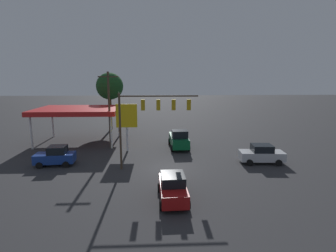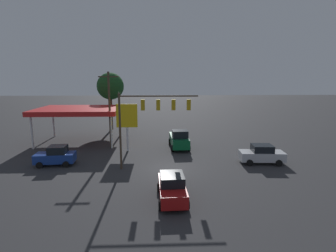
{
  "view_description": "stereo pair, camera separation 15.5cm",
  "coord_description": "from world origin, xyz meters",
  "px_view_note": "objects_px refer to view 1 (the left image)",
  "views": [
    {
      "loc": [
        1.19,
        24.11,
        8.76
      ],
      "look_at": [
        0.0,
        -2.0,
        3.8
      ],
      "focal_mm": 28.0,
      "sensor_mm": 36.0,
      "label": 1
    },
    {
      "loc": [
        1.03,
        24.12,
        8.76
      ],
      "look_at": [
        0.0,
        -2.0,
        3.8
      ],
      "focal_mm": 28.0,
      "sensor_mm": 36.0,
      "label": 2
    }
  ],
  "objects_px": {
    "traffic_signal_assembly": "(151,112)",
    "utility_pole": "(109,108)",
    "street_tree": "(110,86)",
    "sedan_waiting": "(262,154)",
    "hatchback_crossing": "(56,156)",
    "price_sign": "(127,118)",
    "pickup_parked": "(179,139)",
    "sedan_far": "(173,187)"
  },
  "relations": [
    {
      "from": "traffic_signal_assembly",
      "to": "utility_pole",
      "type": "relative_size",
      "value": 0.79
    },
    {
      "from": "sedan_far",
      "to": "street_tree",
      "type": "height_order",
      "value": "street_tree"
    },
    {
      "from": "utility_pole",
      "to": "hatchback_crossing",
      "type": "bearing_deg",
      "value": 55.23
    },
    {
      "from": "traffic_signal_assembly",
      "to": "price_sign",
      "type": "height_order",
      "value": "traffic_signal_assembly"
    },
    {
      "from": "utility_pole",
      "to": "pickup_parked",
      "type": "distance_m",
      "value": 9.32
    },
    {
      "from": "price_sign",
      "to": "pickup_parked",
      "type": "xyz_separation_m",
      "value": [
        -6.23,
        -0.97,
        -2.91
      ]
    },
    {
      "from": "price_sign",
      "to": "hatchback_crossing",
      "type": "bearing_deg",
      "value": 35.99
    },
    {
      "from": "utility_pole",
      "to": "price_sign",
      "type": "xyz_separation_m",
      "value": [
        -2.24,
        1.51,
        -0.93
      ]
    },
    {
      "from": "sedan_waiting",
      "to": "street_tree",
      "type": "distance_m",
      "value": 26.66
    },
    {
      "from": "pickup_parked",
      "to": "hatchback_crossing",
      "type": "xyz_separation_m",
      "value": [
        12.86,
        5.79,
        -0.16
      ]
    },
    {
      "from": "sedan_far",
      "to": "street_tree",
      "type": "relative_size",
      "value": 0.47
    },
    {
      "from": "traffic_signal_assembly",
      "to": "utility_pole",
      "type": "height_order",
      "value": "utility_pole"
    },
    {
      "from": "price_sign",
      "to": "sedan_waiting",
      "type": "distance_m",
      "value": 15.4
    },
    {
      "from": "sedan_far",
      "to": "street_tree",
      "type": "distance_m",
      "value": 28.2
    },
    {
      "from": "sedan_waiting",
      "to": "street_tree",
      "type": "relative_size",
      "value": 0.48
    },
    {
      "from": "hatchback_crossing",
      "to": "street_tree",
      "type": "bearing_deg",
      "value": -101.72
    },
    {
      "from": "street_tree",
      "to": "sedan_waiting",
      "type": "bearing_deg",
      "value": 134.96
    },
    {
      "from": "utility_pole",
      "to": "hatchback_crossing",
      "type": "distance_m",
      "value": 8.68
    },
    {
      "from": "traffic_signal_assembly",
      "to": "hatchback_crossing",
      "type": "bearing_deg",
      "value": -8.31
    },
    {
      "from": "price_sign",
      "to": "sedan_far",
      "type": "xyz_separation_m",
      "value": [
        -4.6,
        12.84,
        -3.07
      ]
    },
    {
      "from": "traffic_signal_assembly",
      "to": "sedan_waiting",
      "type": "bearing_deg",
      "value": -174.31
    },
    {
      "from": "sedan_far",
      "to": "hatchback_crossing",
      "type": "bearing_deg",
      "value": -127.42
    },
    {
      "from": "price_sign",
      "to": "hatchback_crossing",
      "type": "xyz_separation_m",
      "value": [
        6.63,
        4.81,
        -3.07
      ]
    },
    {
      "from": "hatchback_crossing",
      "to": "sedan_waiting",
      "type": "bearing_deg",
      "value": 175.42
    },
    {
      "from": "utility_pole",
      "to": "sedan_waiting",
      "type": "relative_size",
      "value": 2.06
    },
    {
      "from": "utility_pole",
      "to": "hatchback_crossing",
      "type": "xyz_separation_m",
      "value": [
        4.39,
        6.32,
        -4.0
      ]
    },
    {
      "from": "street_tree",
      "to": "pickup_parked",
      "type": "bearing_deg",
      "value": 130.12
    },
    {
      "from": "pickup_parked",
      "to": "hatchback_crossing",
      "type": "height_order",
      "value": "pickup_parked"
    },
    {
      "from": "utility_pole",
      "to": "street_tree",
      "type": "distance_m",
      "value": 12.09
    },
    {
      "from": "traffic_signal_assembly",
      "to": "sedan_waiting",
      "type": "height_order",
      "value": "traffic_signal_assembly"
    },
    {
      "from": "traffic_signal_assembly",
      "to": "street_tree",
      "type": "bearing_deg",
      "value": -69.99
    },
    {
      "from": "price_sign",
      "to": "sedan_waiting",
      "type": "xyz_separation_m",
      "value": [
        -14.21,
        5.1,
        -3.07
      ]
    },
    {
      "from": "street_tree",
      "to": "traffic_signal_assembly",
      "type": "bearing_deg",
      "value": 110.01
    },
    {
      "from": "street_tree",
      "to": "price_sign",
      "type": "bearing_deg",
      "value": 107.24
    },
    {
      "from": "traffic_signal_assembly",
      "to": "hatchback_crossing",
      "type": "relative_size",
      "value": 1.89
    },
    {
      "from": "traffic_signal_assembly",
      "to": "sedan_far",
      "type": "bearing_deg",
      "value": 103.78
    },
    {
      "from": "traffic_signal_assembly",
      "to": "price_sign",
      "type": "relative_size",
      "value": 1.31
    },
    {
      "from": "price_sign",
      "to": "sedan_waiting",
      "type": "bearing_deg",
      "value": 160.27
    },
    {
      "from": "pickup_parked",
      "to": "traffic_signal_assembly",
      "type": "bearing_deg",
      "value": -26.73
    },
    {
      "from": "sedan_far",
      "to": "utility_pole",
      "type": "bearing_deg",
      "value": -156.39
    },
    {
      "from": "utility_pole",
      "to": "traffic_signal_assembly",
      "type": "bearing_deg",
      "value": 124.0
    },
    {
      "from": "sedan_waiting",
      "to": "hatchback_crossing",
      "type": "bearing_deg",
      "value": 3.47
    }
  ]
}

